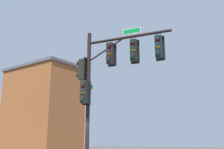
{
  "coord_description": "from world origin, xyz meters",
  "views": [
    {
      "loc": [
        8.68,
        -9.92,
        1.64
      ],
      "look_at": [
        1.25,
        0.34,
        4.84
      ],
      "focal_mm": 42.11,
      "sensor_mm": 36.0,
      "label": 1
    }
  ],
  "objects": [
    {
      "name": "signal_pole_assembly",
      "position": [
        1.14,
        0.18,
        5.03
      ],
      "size": [
        4.96,
        1.74,
        7.22
      ],
      "color": "black",
      "rests_on": "ground_plane"
    },
    {
      "name": "brick_building",
      "position": [
        -14.55,
        8.98,
        4.84
      ],
      "size": [
        8.48,
        5.37,
        9.65
      ],
      "color": "brown",
      "rests_on": "ground_plane"
    }
  ]
}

